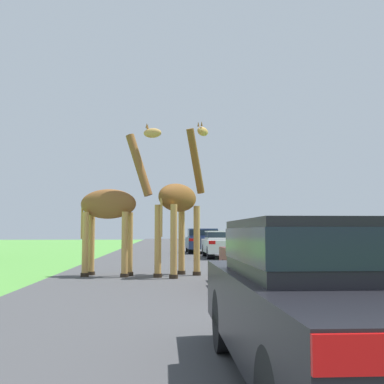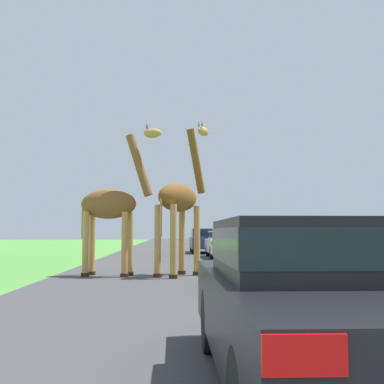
# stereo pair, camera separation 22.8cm
# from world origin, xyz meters

# --- Properties ---
(road) EXTENTS (7.21, 120.00, 0.00)m
(road) POSITION_xyz_m (0.00, 30.00, 0.00)
(road) COLOR #424244
(road) RESTS_ON ground
(giraffe_near_road) EXTENTS (1.93, 2.35, 5.04)m
(giraffe_near_road) POSITION_xyz_m (0.31, 14.72, 2.23)
(giraffe_near_road) COLOR tan
(giraffe_near_road) RESTS_ON ground
(giraffe_companion) EXTENTS (2.59, 1.03, 4.71)m
(giraffe_companion) POSITION_xyz_m (-1.79, 14.80, 2.11)
(giraffe_companion) COLOR tan
(giraffe_companion) RESTS_ON ground
(car_lead_maroon) EXTENTS (1.89, 4.59, 1.48)m
(car_lead_maroon) POSITION_xyz_m (1.37, 4.04, 0.79)
(car_lead_maroon) COLOR black
(car_lead_maroon) RESTS_ON ground
(car_queue_right) EXTENTS (1.78, 4.72, 1.40)m
(car_queue_right) POSITION_xyz_m (2.83, 25.05, 0.75)
(car_queue_right) COLOR silver
(car_queue_right) RESTS_ON ground
(car_queue_left) EXTENTS (1.84, 4.44, 1.38)m
(car_queue_left) POSITION_xyz_m (2.31, 11.29, 0.74)
(car_queue_left) COLOR #561914
(car_queue_left) RESTS_ON ground
(car_far_ahead) EXTENTS (1.99, 4.72, 1.54)m
(car_far_ahead) POSITION_xyz_m (2.26, 30.77, 0.82)
(car_far_ahead) COLOR navy
(car_far_ahead) RESTS_ON ground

